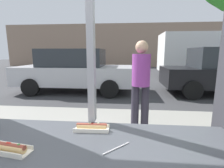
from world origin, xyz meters
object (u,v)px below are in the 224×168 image
object	(u,v)px
pedestrian	(141,81)
hotdog_tray_near	(6,147)
hotdog_tray_far	(92,127)
parked_car_silver	(75,70)
box_truck	(213,54)
parked_car_black	(222,71)

from	to	relation	value
pedestrian	hotdog_tray_near	bearing A→B (deg)	-111.47
hotdog_tray_far	pedestrian	distance (m)	2.01
hotdog_tray_far	parked_car_silver	distance (m)	5.80
hotdog_tray_near	hotdog_tray_far	world-z (taller)	same
hotdog_tray_near	parked_car_silver	world-z (taller)	parked_car_silver
hotdog_tray_far	pedestrian	bearing A→B (deg)	76.28
box_truck	pedestrian	bearing A→B (deg)	-122.02
hotdog_tray_far	parked_car_silver	xyz separation A→B (m)	(-1.83, 5.50, -0.18)
hotdog_tray_far	box_truck	distance (m)	10.94
hotdog_tray_near	box_truck	size ratio (longest dim) A/B	0.05
hotdog_tray_near	hotdog_tray_far	size ratio (longest dim) A/B	1.22
hotdog_tray_near	box_truck	distance (m)	11.39
hotdog_tray_far	parked_car_black	distance (m)	6.63
hotdog_tray_far	hotdog_tray_near	bearing A→B (deg)	-144.42
parked_car_silver	parked_car_black	xyz separation A→B (m)	(5.53, -0.00, 0.01)
hotdog_tray_near	parked_car_black	size ratio (longest dim) A/B	0.07
hotdog_tray_near	hotdog_tray_far	bearing A→B (deg)	35.58
hotdog_tray_far	box_truck	size ratio (longest dim) A/B	0.04
parked_car_silver	parked_car_black	world-z (taller)	parked_car_black
box_truck	pedestrian	size ratio (longest dim) A/B	3.82
hotdog_tray_near	hotdog_tray_far	xyz separation A→B (m)	(0.40, 0.29, -0.00)
parked_car_black	hotdog_tray_near	bearing A→B (deg)	-125.36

